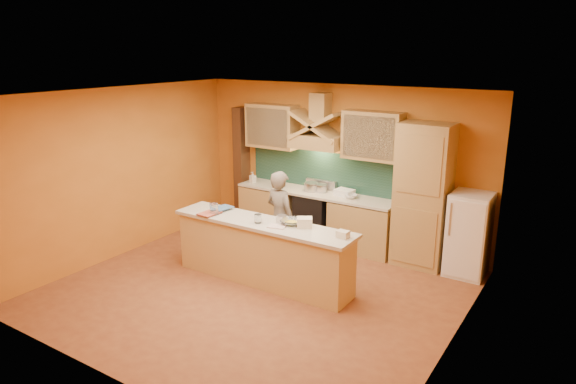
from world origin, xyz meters
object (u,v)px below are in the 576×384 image
Objects in this scene: kitchen_scale at (282,220)px; mixing_bowl at (291,222)px; stove at (315,217)px; person at (280,218)px; fridge at (469,235)px.

mixing_bowl is at bearing 27.95° from kitchen_scale.
person is at bearing -88.02° from stove.
kitchen_scale is (-2.23, -1.80, 0.35)m from fridge.
kitchen_scale is at bearing -75.26° from stove.
fridge is at bearing 40.35° from mixing_bowl.
fridge reaches higher than kitchen_scale.
fridge is at bearing 0.00° from stove.
mixing_bowl is (0.61, -1.77, 0.53)m from stove.
person is 4.93× the size of mixing_bowl.
kitchen_scale reaches higher than stove.
kitchen_scale is at bearing -140.98° from fridge.
fridge is 4.16× the size of mixing_bowl.
person is at bearing 140.89° from kitchen_scale.
stove is 0.69× the size of fridge.
stove is 1.23m from person.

